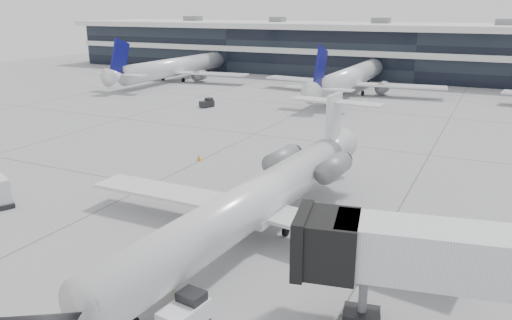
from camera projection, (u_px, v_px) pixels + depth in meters
The scene contains 9 objects.
ground at pixel (256, 205), 38.08m from camera, with size 220.00×220.00×0.00m, color gray.
terminal at pixel (424, 54), 107.03m from camera, with size 170.00×22.00×10.00m, color black.
bg_jet_left at pixel (179, 80), 104.27m from camera, with size 32.00×40.00×9.60m, color white, non-canonical shape.
bg_jet_center at pixel (352, 93), 88.68m from camera, with size 32.00×40.00×9.60m, color white, non-canonical shape.
regional_jet at pixel (255, 201), 31.97m from camera, with size 26.22×32.77×7.56m.
ramp_worker at pixel (168, 278), 26.19m from camera, with size 0.60×0.39×1.64m, color #FBFB1A.
baggage_tug at pixel (185, 313), 23.44m from camera, with size 1.74×2.60×1.55m.
traffic_cone at pixel (199, 158), 49.12m from camera, with size 0.50×0.50×0.61m.
far_tug at pixel (207, 103), 75.61m from camera, with size 1.80×2.39×1.35m.
Camera 1 is at (15.62, -31.79, 14.41)m, focal length 35.00 mm.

